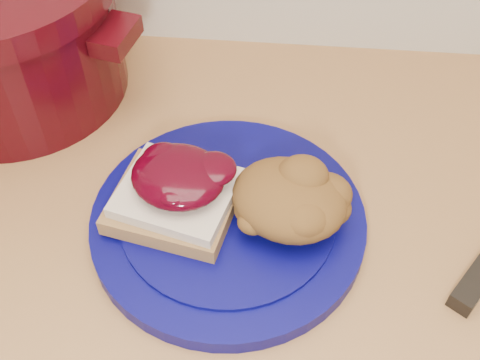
{
  "coord_description": "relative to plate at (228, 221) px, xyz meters",
  "views": [
    {
      "loc": [
        -0.01,
        1.13,
        1.39
      ],
      "look_at": [
        -0.04,
        1.51,
        0.95
      ],
      "focal_mm": 45.0,
      "sensor_mm": 36.0,
      "label": 1
    }
  ],
  "objects": [
    {
      "name": "plate",
      "position": [
        0.0,
        0.0,
        0.0
      ],
      "size": [
        0.34,
        0.34,
        0.02
      ],
      "primitive_type": "cylinder",
      "rotation": [
        0.0,
        0.0,
        -0.31
      ],
      "color": "#060552",
      "rests_on": "wood_countertop"
    },
    {
      "name": "sandwich",
      "position": [
        -0.05,
        0.0,
        0.04
      ],
      "size": [
        0.13,
        0.12,
        0.06
      ],
      "rotation": [
        0.0,
        0.0,
        -0.31
      ],
      "color": "olive",
      "rests_on": "plate"
    },
    {
      "name": "stuffing_mound",
      "position": [
        0.06,
        0.0,
        0.04
      ],
      "size": [
        0.13,
        0.13,
        0.06
      ],
      "primitive_type": "ellipsoid",
      "rotation": [
        0.0,
        0.0,
        -0.31
      ],
      "color": "brown",
      "rests_on": "plate"
    },
    {
      "name": "dutch_oven",
      "position": [
        -0.28,
        0.19,
        0.07
      ],
      "size": [
        0.34,
        0.33,
        0.18
      ],
      "rotation": [
        0.0,
        0.0,
        -0.22
      ],
      "color": "#35050A",
      "rests_on": "wood_countertop"
    },
    {
      "name": "pepper_grinder",
      "position": [
        -0.24,
        0.23,
        0.06
      ],
      "size": [
        0.07,
        0.07,
        0.13
      ],
      "rotation": [
        0.0,
        0.0,
        0.36
      ],
      "color": "black",
      "rests_on": "wood_countertop"
    }
  ]
}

